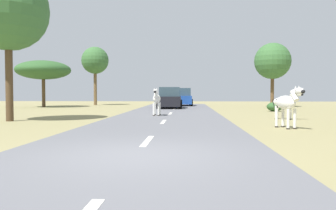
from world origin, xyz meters
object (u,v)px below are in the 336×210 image
object	(u,v)px
zebra_0	(157,99)
car_1	(170,99)
tree_0	(8,11)
tree_4	(95,61)
tree_6	(273,61)
bush_4	(275,107)
car_0	(182,98)
zebra_3	(285,102)
tree_3	(43,70)
zebra_2	(287,103)

from	to	relation	value
zebra_0	car_1	xyz separation A→B (m)	(0.27, 9.25, -0.12)
tree_0	tree_4	xyz separation A→B (m)	(-1.55, 20.48, -0.41)
tree_6	bush_4	bearing A→B (deg)	-102.33
tree_6	bush_4	world-z (taller)	tree_6
car_0	tree_6	size ratio (longest dim) A/B	0.74
zebra_0	tree_6	world-z (taller)	tree_6
zebra_3	car_0	size ratio (longest dim) A/B	0.33
tree_3	car_1	bearing A→B (deg)	-11.61
car_1	tree_0	size ratio (longest dim) A/B	0.62
zebra_3	tree_4	world-z (taller)	tree_4
car_1	zebra_2	bearing A→B (deg)	-71.74
tree_3	tree_4	world-z (taller)	tree_4
zebra_3	tree_6	distance (m)	15.29
car_0	tree_3	world-z (taller)	tree_3
tree_3	zebra_3	bearing A→B (deg)	-36.49
tree_6	bush_4	size ratio (longest dim) A/B	5.32
zebra_2	tree_6	xyz separation A→B (m)	(4.07, 18.95, 3.28)
zebra_0	car_1	size ratio (longest dim) A/B	0.38
car_0	bush_4	distance (m)	11.53
zebra_0	zebra_3	distance (m)	6.85
zebra_2	bush_4	distance (m)	12.06
car_0	tree_3	xyz separation A→B (m)	(-12.75, -3.27, 2.57)
car_0	tree_0	xyz separation A→B (m)	(-7.79, -18.51, 4.31)
car_0	tree_4	bearing A→B (deg)	165.79
zebra_0	zebra_3	size ratio (longest dim) A/B	1.13
car_1	tree_6	world-z (taller)	tree_6
zebra_3	zebra_0	bearing A→B (deg)	-72.10
bush_4	tree_3	bearing A→B (deg)	162.91
car_1	tree_0	xyz separation A→B (m)	(-6.89, -12.80, 4.31)
car_0	car_1	xyz separation A→B (m)	(-0.90, -5.71, 0.00)
zebra_0	zebra_3	world-z (taller)	zebra_0
zebra_0	car_0	distance (m)	15.00
car_0	tree_6	xyz separation A→B (m)	(8.38, -2.11, 3.39)
car_0	tree_0	bearing A→B (deg)	-115.12
zebra_2	tree_0	size ratio (longest dim) A/B	0.23
tree_0	tree_3	distance (m)	16.12
zebra_0	car_1	bearing A→B (deg)	-91.16
tree_4	zebra_3	bearing A→B (deg)	-51.68
zebra_0	zebra_2	xyz separation A→B (m)	(5.48, -6.11, -0.02)
bush_4	zebra_3	bearing A→B (deg)	-100.42
car_0	bush_4	bearing A→B (deg)	-56.04
zebra_3	car_1	xyz separation A→B (m)	(-6.34, 11.03, -0.02)
zebra_3	bush_4	bearing A→B (deg)	-157.46
car_0	tree_4	world-z (taller)	tree_4
tree_0	zebra_3	bearing A→B (deg)	7.64
zebra_3	tree_4	xyz separation A→B (m)	(-14.78, 18.70, 3.88)
zebra_3	tree_0	xyz separation A→B (m)	(-13.23, -1.78, 4.29)
tree_0	zebra_0	bearing A→B (deg)	28.26
bush_4	tree_0	bearing A→B (deg)	-147.72
zebra_0	zebra_2	bearing A→B (deg)	132.39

